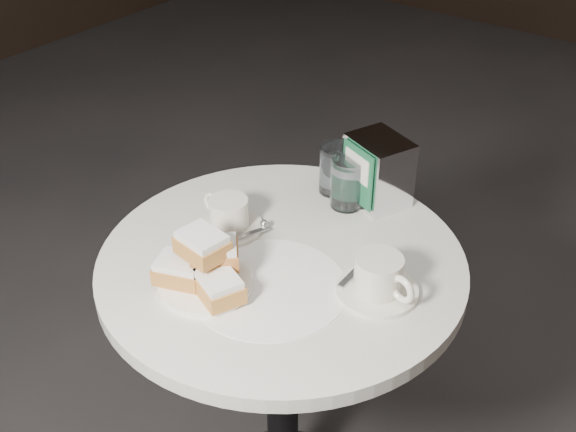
# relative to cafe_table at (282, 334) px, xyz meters

# --- Properties ---
(cafe_table) EXTENTS (0.70, 0.70, 0.74)m
(cafe_table) POSITION_rel_cafe_table_xyz_m (0.00, 0.00, 0.00)
(cafe_table) COLOR black
(cafe_table) RESTS_ON ground
(sugar_spill) EXTENTS (0.36, 0.36, 0.00)m
(sugar_spill) POSITION_rel_cafe_table_xyz_m (0.03, -0.08, 0.20)
(sugar_spill) COLOR white
(sugar_spill) RESTS_ON cafe_table
(beignet_plate) EXTENTS (0.19, 0.18, 0.11)m
(beignet_plate) POSITION_rel_cafe_table_xyz_m (-0.06, -0.15, 0.24)
(beignet_plate) COLOR white
(beignet_plate) RESTS_ON cafe_table
(coffee_cup_left) EXTENTS (0.15, 0.15, 0.07)m
(coffee_cup_left) POSITION_rel_cafe_table_xyz_m (-0.14, 0.01, 0.23)
(coffee_cup_left) COLOR beige
(coffee_cup_left) RESTS_ON cafe_table
(coffee_cup_right) EXTENTS (0.18, 0.18, 0.08)m
(coffee_cup_right) POSITION_rel_cafe_table_xyz_m (0.20, 0.02, 0.23)
(coffee_cup_right) COLOR white
(coffee_cup_right) RESTS_ON cafe_table
(water_glass_left) EXTENTS (0.09, 0.09, 0.11)m
(water_glass_left) POSITION_rel_cafe_table_xyz_m (-0.06, 0.26, 0.25)
(water_glass_left) COLOR silver
(water_glass_left) RESTS_ON cafe_table
(water_glass_right) EXTENTS (0.08, 0.08, 0.11)m
(water_glass_right) POSITION_rel_cafe_table_xyz_m (-0.00, 0.23, 0.25)
(water_glass_right) COLOR white
(water_glass_right) RESTS_ON cafe_table
(napkin_dispenser) EXTENTS (0.15, 0.14, 0.14)m
(napkin_dispenser) POSITION_rel_cafe_table_xyz_m (0.04, 0.28, 0.27)
(napkin_dispenser) COLOR white
(napkin_dispenser) RESTS_ON cafe_table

